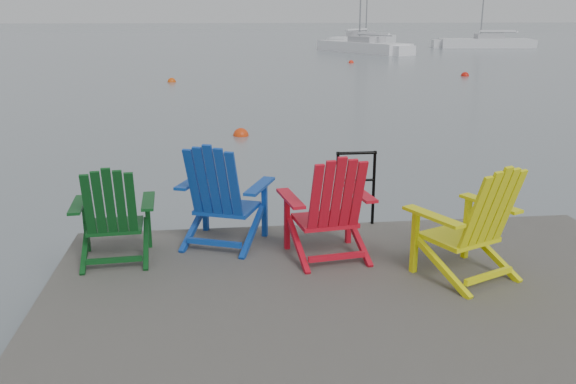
{
  "coord_description": "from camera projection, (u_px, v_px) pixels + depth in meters",
  "views": [
    {
      "loc": [
        -1.33,
        -4.36,
        2.94
      ],
      "look_at": [
        -0.52,
        2.73,
        0.85
      ],
      "focal_mm": 38.0,
      "sensor_mm": 36.0,
      "label": 1
    }
  ],
  "objects": [
    {
      "name": "ground",
      "position": [
        386.0,
        377.0,
        5.13
      ],
      "size": [
        400.0,
        400.0,
        0.0
      ],
      "primitive_type": "plane",
      "color": "slate",
      "rests_on": "ground"
    },
    {
      "name": "dock",
      "position": [
        388.0,
        341.0,
        5.03
      ],
      "size": [
        6.0,
        5.0,
        1.4
      ],
      "color": "#2B2927",
      "rests_on": "ground"
    },
    {
      "name": "handrail",
      "position": [
        356.0,
        181.0,
        7.2
      ],
      "size": [
        0.48,
        0.04,
        0.9
      ],
      "color": "black",
      "rests_on": "dock"
    },
    {
      "name": "chair_green",
      "position": [
        113.0,
        213.0,
        6.12
      ],
      "size": [
        0.86,
        0.8,
        1.03
      ],
      "rotation": [
        0.0,
        0.0,
        0.07
      ],
      "color": "#0B3E15",
      "rests_on": "dock"
    },
    {
      "name": "chair_blue",
      "position": [
        222.0,
        194.0,
        6.55
      ],
      "size": [
        1.11,
        1.06,
        1.15
      ],
      "rotation": [
        0.0,
        0.0,
        -0.38
      ],
      "color": "#0E3A9A",
      "rests_on": "dock"
    },
    {
      "name": "chair_red",
      "position": [
        330.0,
        206.0,
        6.18
      ],
      "size": [
        0.98,
        0.92,
        1.11
      ],
      "rotation": [
        0.0,
        0.0,
        0.15
      ],
      "color": "red",
      "rests_on": "dock"
    },
    {
      "name": "chair_yellow",
      "position": [
        472.0,
        221.0,
        5.71
      ],
      "size": [
        1.11,
        1.06,
        1.13
      ],
      "rotation": [
        0.0,
        0.0,
        0.43
      ],
      "color": "yellow",
      "rests_on": "dock"
    },
    {
      "name": "sailboat_near",
      "position": [
        363.0,
        48.0,
        48.0
      ],
      "size": [
        6.0,
        9.17,
        12.39
      ],
      "rotation": [
        0.0,
        0.0,
        0.44
      ],
      "color": "white",
      "rests_on": "ground"
    },
    {
      "name": "sailboat_mid",
      "position": [
        363.0,
        41.0,
        60.72
      ],
      "size": [
        8.36,
        9.1,
        13.38
      ],
      "rotation": [
        0.0,
        0.0,
        -0.71
      ],
      "color": "silver",
      "rests_on": "ground"
    },
    {
      "name": "sailboat_far",
      "position": [
        485.0,
        44.0,
        54.37
      ],
      "size": [
        8.02,
        2.99,
        10.89
      ],
      "rotation": [
        0.0,
        0.0,
        1.45
      ],
      "color": "silver",
      "rests_on": "ground"
    },
    {
      "name": "buoy_a",
      "position": [
        241.0,
        136.0,
        15.26
      ],
      "size": [
        0.39,
        0.39,
        0.39
      ],
      "primitive_type": "sphere",
      "color": "red",
      "rests_on": "ground"
    },
    {
      "name": "buoy_b",
      "position": [
        172.0,
        82.0,
        27.24
      ],
      "size": [
        0.38,
        0.38,
        0.38
      ],
      "primitive_type": "sphere",
      "color": "#D0480C",
      "rests_on": "ground"
    },
    {
      "name": "buoy_c",
      "position": [
        465.0,
        76.0,
        29.83
      ],
      "size": [
        0.4,
        0.4,
        0.4
      ],
      "primitive_type": "sphere",
      "color": "red",
      "rests_on": "ground"
    },
    {
      "name": "buoy_d",
      "position": [
        351.0,
        63.0,
        37.87
      ],
      "size": [
        0.32,
        0.32,
        0.32
      ],
      "primitive_type": "sphere",
      "color": "red",
      "rests_on": "ground"
    }
  ]
}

